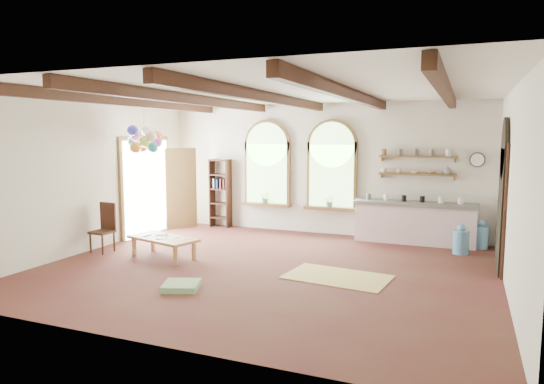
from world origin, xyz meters
The scene contains 27 objects.
floor centered at (0.00, 0.00, 0.00)m, with size 8.00×8.00×0.00m, color #4E2C20.
ceiling_beams centered at (0.00, 0.00, 3.10)m, with size 6.20×6.80×0.18m, color #371D11, non-canonical shape.
window_left centered at (-1.40, 3.43, 1.63)m, with size 1.30×0.28×2.20m.
window_right centered at (0.30, 3.43, 1.63)m, with size 1.30×0.28×2.20m.
left_doorway centered at (-3.95, 1.80, 1.15)m, with size 0.10×1.90×2.50m, color brown.
right_doorway centered at (3.95, 1.50, 1.10)m, with size 0.10×1.30×2.40m, color black.
kitchen_counter centered at (2.30, 3.20, 0.48)m, with size 2.68×0.62×0.94m.
wall_shelf_lower centered at (2.30, 3.38, 1.55)m, with size 1.70×0.24×0.04m, color brown.
wall_shelf_upper centered at (2.30, 3.38, 1.95)m, with size 1.70×0.24×0.04m, color brown.
wall_clock centered at (3.55, 3.45, 1.90)m, with size 0.32×0.32×0.04m, color black.
bookshelf centered at (-2.70, 3.32, 0.90)m, with size 0.53×0.32×1.80m.
coffee_table centered at (-2.20, -0.04, 0.37)m, with size 1.59×1.04×0.42m.
side_chair centered at (-3.65, -0.11, 0.30)m, with size 0.43×0.43×1.03m.
floor_mat centered at (1.36, -0.06, 0.01)m, with size 1.74×1.07×0.02m, color tan.
floor_cushion centered at (-0.80, -1.59, 0.05)m, with size 0.55×0.55×0.10m, color gray.
water_jug_a centered at (3.68, 3.20, 0.27)m, with size 0.33×0.33×0.63m.
water_jug_b centered at (3.30, 2.52, 0.27)m, with size 0.32×0.32×0.62m.
balloon_cluster centered at (-3.25, 0.86, 2.33)m, with size 0.83×0.92×1.15m.
table_book centered at (-2.41, 0.09, 0.43)m, with size 0.18×0.26×0.02m, color olive.
tablet centered at (-2.20, -0.10, 0.42)m, with size 0.18×0.26×0.01m, color black.
potted_plant_left centered at (-1.40, 3.32, 0.85)m, with size 0.27×0.23×0.30m, color #598C4C.
potted_plant_right centered at (0.30, 3.32, 0.85)m, with size 0.27×0.23×0.30m, color #598C4C.
shelf_cup_a centered at (1.55, 3.38, 1.62)m, with size 0.12×0.10×0.10m, color white.
shelf_cup_b centered at (1.90, 3.38, 1.62)m, with size 0.10×0.10×0.09m, color beige.
shelf_bowl_a centered at (2.25, 3.38, 1.60)m, with size 0.22×0.22×0.05m, color beige.
shelf_bowl_b centered at (2.60, 3.38, 1.60)m, with size 0.20×0.20×0.06m, color #8C664C.
shelf_vase centered at (2.95, 3.38, 1.67)m, with size 0.18×0.18×0.19m, color slate.
Camera 1 is at (3.35, -8.00, 2.45)m, focal length 32.00 mm.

